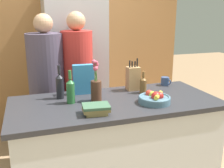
# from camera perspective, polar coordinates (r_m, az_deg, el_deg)

# --- Properties ---
(kitchen_island) EXTENTS (1.75, 0.79, 0.91)m
(kitchen_island) POSITION_cam_1_polar(r_m,az_deg,el_deg) (2.41, 0.76, -13.89)
(kitchen_island) COLOR silver
(kitchen_island) RESTS_ON ground_plane
(back_wall_wood) EXTENTS (2.95, 0.12, 2.60)m
(back_wall_wood) POSITION_cam_1_polar(r_m,az_deg,el_deg) (3.67, -7.44, 10.02)
(back_wall_wood) COLOR #9E6B3D
(back_wall_wood) RESTS_ON ground_plane
(refrigerator) EXTENTS (0.71, 0.63, 1.92)m
(refrigerator) POSITION_cam_1_polar(r_m,az_deg,el_deg) (3.34, -7.98, 3.56)
(refrigerator) COLOR #B7B7BC
(refrigerator) RESTS_ON ground_plane
(fruit_bowl) EXTENTS (0.26, 0.26, 0.10)m
(fruit_bowl) POSITION_cam_1_polar(r_m,az_deg,el_deg) (2.19, 9.25, -3.09)
(fruit_bowl) COLOR slate
(fruit_bowl) RESTS_ON kitchen_island
(knife_block) EXTENTS (0.12, 0.10, 0.31)m
(knife_block) POSITION_cam_1_polar(r_m,az_deg,el_deg) (2.50, 4.60, 1.26)
(knife_block) COLOR tan
(knife_block) RESTS_ON kitchen_island
(flower_vase) EXTENTS (0.09, 0.09, 0.36)m
(flower_vase) POSITION_cam_1_polar(r_m,az_deg,el_deg) (2.18, -3.49, -0.69)
(flower_vase) COLOR #4C2D1E
(flower_vase) RESTS_ON kitchen_island
(cereal_box) EXTENTS (0.19, 0.07, 0.27)m
(cereal_box) POSITION_cam_1_polar(r_m,az_deg,el_deg) (2.39, -6.22, 1.02)
(cereal_box) COLOR teal
(cereal_box) RESTS_ON kitchen_island
(coffee_mug) EXTENTS (0.08, 0.11, 0.08)m
(coffee_mug) POSITION_cam_1_polar(r_m,az_deg,el_deg) (2.73, 11.51, 0.60)
(coffee_mug) COLOR #334770
(coffee_mug) RESTS_ON kitchen_island
(book_stack) EXTENTS (0.21, 0.17, 0.07)m
(book_stack) POSITION_cam_1_polar(r_m,az_deg,el_deg) (1.93, -3.46, -5.48)
(book_stack) COLOR #99844C
(book_stack) RESTS_ON kitchen_island
(bottle_oil) EXTENTS (0.07, 0.07, 0.29)m
(bottle_oil) POSITION_cam_1_polar(r_m,az_deg,el_deg) (2.29, -11.29, -0.32)
(bottle_oil) COLOR black
(bottle_oil) RESTS_ON kitchen_island
(bottle_vinegar) EXTENTS (0.07, 0.07, 0.27)m
(bottle_vinegar) POSITION_cam_1_polar(r_m,az_deg,el_deg) (2.16, -9.01, -1.38)
(bottle_vinegar) COLOR #286633
(bottle_vinegar) RESTS_ON kitchen_island
(bottle_wine) EXTENTS (0.06, 0.06, 0.20)m
(bottle_wine) POSITION_cam_1_polar(r_m,az_deg,el_deg) (2.43, 6.80, -0.13)
(bottle_wine) COLOR brown
(bottle_wine) RESTS_ON kitchen_island
(person_at_sink) EXTENTS (0.37, 0.37, 1.63)m
(person_at_sink) POSITION_cam_1_polar(r_m,az_deg,el_deg) (2.79, -13.90, -0.22)
(person_at_sink) COLOR #383842
(person_at_sink) RESTS_ON ground_plane
(person_in_blue) EXTENTS (0.32, 0.32, 1.65)m
(person_in_blue) POSITION_cam_1_polar(r_m,az_deg,el_deg) (2.81, -7.40, 0.67)
(person_in_blue) COLOR #383842
(person_in_blue) RESTS_ON ground_plane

